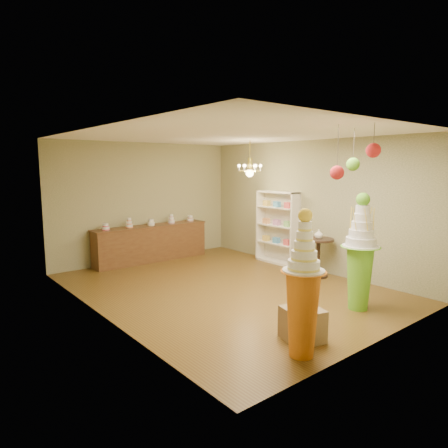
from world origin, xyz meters
TOP-DOWN VIEW (x-y plane):
  - floor at (0.00, 0.00)m, footprint 6.50×6.50m
  - ceiling at (0.00, 0.00)m, footprint 6.50×6.50m
  - wall_back at (0.00, 3.25)m, footprint 5.00×0.04m
  - wall_front at (0.00, -3.25)m, footprint 5.00×0.04m
  - wall_left at (-2.50, 0.00)m, footprint 0.04×6.50m
  - wall_right at (2.50, 0.00)m, footprint 0.04×6.50m
  - pedestal_green at (1.00, -2.35)m, footprint 0.78×0.78m
  - pedestal_orange at (-1.06, -2.85)m, footprint 0.67×0.67m
  - burlap_riser at (-0.69, -2.55)m, footprint 0.63×0.63m
  - sideboard at (0.00, 2.97)m, footprint 3.04×0.54m
  - shelving_unit at (2.34, 0.80)m, footprint 0.33×1.20m
  - round_table at (2.10, -0.65)m, footprint 0.85×0.85m
  - vase at (2.10, -0.65)m, footprint 0.25×0.25m
  - pom_red_left at (0.06, -2.49)m, footprint 0.20×0.20m
  - pom_green_mid at (0.70, -2.33)m, footprint 0.21×0.21m
  - pom_red_right at (0.26, -2.93)m, footprint 0.20×0.20m
  - chandelier at (1.46, 0.88)m, footprint 0.73×0.73m

SIDE VIEW (x-z plane):
  - floor at x=0.00m, z-range 0.00..0.00m
  - burlap_riser at x=-0.69m, z-range 0.00..0.46m
  - sideboard at x=0.00m, z-range -0.10..1.06m
  - round_table at x=2.10m, z-range 0.12..0.98m
  - pedestal_orange at x=-1.06m, z-range -0.22..1.68m
  - pedestal_green at x=1.00m, z-range -0.18..1.80m
  - shelving_unit at x=2.34m, z-range 0.00..1.80m
  - vase at x=2.10m, z-range 0.85..1.05m
  - wall_back at x=0.00m, z-range 0.00..3.00m
  - wall_front at x=0.00m, z-range 0.00..3.00m
  - wall_left at x=-2.50m, z-range 0.00..3.00m
  - wall_right at x=2.50m, z-range 0.00..3.00m
  - chandelier at x=1.46m, z-range 1.88..2.73m
  - pom_red_left at x=0.06m, z-range 1.93..2.71m
  - pom_green_mid at x=0.70m, z-range 2.11..2.77m
  - pom_red_right at x=0.26m, z-range 2.39..2.86m
  - ceiling at x=0.00m, z-range 3.00..3.00m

